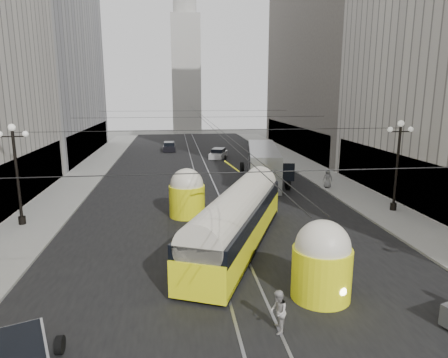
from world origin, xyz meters
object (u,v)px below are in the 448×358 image
object	(u,v)px
city_bus	(263,162)
streetcar	(237,218)
pedestrian_sidewalk_right	(328,178)
pedestrian_crossing_b	(278,312)

from	to	relation	value
city_bus	streetcar	bearing A→B (deg)	-107.07
city_bus	pedestrian_sidewalk_right	distance (m)	6.66
pedestrian_crossing_b	pedestrian_sidewalk_right	bearing A→B (deg)	164.64
pedestrian_sidewalk_right	streetcar	bearing A→B (deg)	61.52
pedestrian_crossing_b	city_bus	bearing A→B (deg)	178.99
streetcar	city_bus	bearing A→B (deg)	72.93
city_bus	pedestrian_crossing_b	xyz separation A→B (m)	(-5.00, -24.97, -0.97)
pedestrian_crossing_b	pedestrian_sidewalk_right	xyz separation A→B (m)	(9.84, 20.46, 0.19)
pedestrian_sidewalk_right	pedestrian_crossing_b	bearing A→B (deg)	74.96
streetcar	pedestrian_crossing_b	distance (m)	8.21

